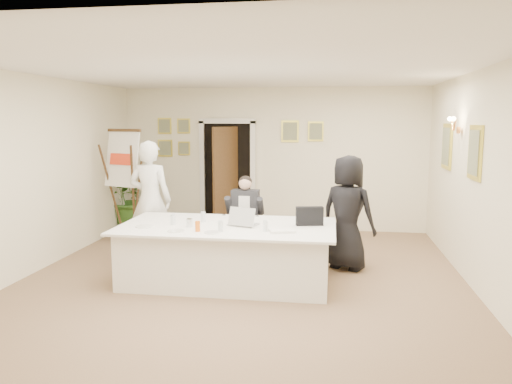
{
  "coord_description": "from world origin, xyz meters",
  "views": [
    {
      "loc": [
        1.18,
        -6.32,
        2.15
      ],
      "look_at": [
        0.12,
        0.6,
        1.15
      ],
      "focal_mm": 35.0,
      "sensor_mm": 36.0,
      "label": 1
    }
  ],
  "objects_px": {
    "standing_man": "(150,200)",
    "laptop": "(243,215)",
    "steel_jug": "(190,223)",
    "laptop_bag": "(310,216)",
    "seated_man": "(245,218)",
    "oj_glass": "(198,226)",
    "standing_woman": "(348,213)",
    "flip_chart": "(128,191)",
    "potted_palm": "(133,197)",
    "conference_table": "(227,253)",
    "paper_stack": "(282,231)"
  },
  "relations": [
    {
      "from": "oj_glass",
      "to": "standing_woman",
      "type": "bearing_deg",
      "value": 33.98
    },
    {
      "from": "seated_man",
      "to": "standing_woman",
      "type": "bearing_deg",
      "value": -20.52
    },
    {
      "from": "standing_man",
      "to": "standing_woman",
      "type": "height_order",
      "value": "standing_man"
    },
    {
      "from": "standing_man",
      "to": "steel_jug",
      "type": "relative_size",
      "value": 16.85
    },
    {
      "from": "laptop",
      "to": "oj_glass",
      "type": "height_order",
      "value": "laptop"
    },
    {
      "from": "flip_chart",
      "to": "seated_man",
      "type": "bearing_deg",
      "value": -21.06
    },
    {
      "from": "laptop",
      "to": "paper_stack",
      "type": "height_order",
      "value": "laptop"
    },
    {
      "from": "steel_jug",
      "to": "laptop",
      "type": "bearing_deg",
      "value": 19.04
    },
    {
      "from": "standing_woman",
      "to": "oj_glass",
      "type": "relative_size",
      "value": 12.83
    },
    {
      "from": "seated_man",
      "to": "potted_palm",
      "type": "distance_m",
      "value": 3.26
    },
    {
      "from": "laptop",
      "to": "steel_jug",
      "type": "xyz_separation_m",
      "value": [
        -0.67,
        -0.23,
        -0.08
      ]
    },
    {
      "from": "flip_chart",
      "to": "oj_glass",
      "type": "height_order",
      "value": "flip_chart"
    },
    {
      "from": "laptop",
      "to": "seated_man",
      "type": "bearing_deg",
      "value": 116.98
    },
    {
      "from": "conference_table",
      "to": "flip_chart",
      "type": "distance_m",
      "value": 3.0
    },
    {
      "from": "potted_palm",
      "to": "laptop",
      "type": "height_order",
      "value": "potted_palm"
    },
    {
      "from": "seated_man",
      "to": "steel_jug",
      "type": "height_order",
      "value": "seated_man"
    },
    {
      "from": "potted_palm",
      "to": "steel_jug",
      "type": "height_order",
      "value": "potted_palm"
    },
    {
      "from": "potted_palm",
      "to": "steel_jug",
      "type": "relative_size",
      "value": 11.51
    },
    {
      "from": "seated_man",
      "to": "steel_jug",
      "type": "bearing_deg",
      "value": -124.27
    },
    {
      "from": "laptop_bag",
      "to": "standing_woman",
      "type": "bearing_deg",
      "value": 40.68
    },
    {
      "from": "laptop",
      "to": "standing_man",
      "type": "bearing_deg",
      "value": 168.63
    },
    {
      "from": "standing_woman",
      "to": "oj_glass",
      "type": "distance_m",
      "value": 2.28
    },
    {
      "from": "flip_chart",
      "to": "standing_woman",
      "type": "distance_m",
      "value": 3.98
    },
    {
      "from": "flip_chart",
      "to": "potted_palm",
      "type": "bearing_deg",
      "value": 108.01
    },
    {
      "from": "standing_man",
      "to": "paper_stack",
      "type": "height_order",
      "value": "standing_man"
    },
    {
      "from": "steel_jug",
      "to": "standing_woman",
      "type": "bearing_deg",
      "value": 26.6
    },
    {
      "from": "conference_table",
      "to": "oj_glass",
      "type": "xyz_separation_m",
      "value": [
        -0.29,
        -0.43,
        0.45
      ]
    },
    {
      "from": "flip_chart",
      "to": "standing_man",
      "type": "xyz_separation_m",
      "value": [
        0.79,
        -0.98,
        0.02
      ]
    },
    {
      "from": "flip_chart",
      "to": "laptop_bag",
      "type": "relative_size",
      "value": 5.5
    },
    {
      "from": "standing_man",
      "to": "steel_jug",
      "type": "distance_m",
      "value": 1.52
    },
    {
      "from": "potted_palm",
      "to": "laptop_bag",
      "type": "height_order",
      "value": "potted_palm"
    },
    {
      "from": "standing_man",
      "to": "laptop",
      "type": "bearing_deg",
      "value": 152.6
    },
    {
      "from": "paper_stack",
      "to": "steel_jug",
      "type": "bearing_deg",
      "value": 174.69
    },
    {
      "from": "conference_table",
      "to": "potted_palm",
      "type": "relative_size",
      "value": 2.26
    },
    {
      "from": "standing_man",
      "to": "potted_palm",
      "type": "bearing_deg",
      "value": -58.87
    },
    {
      "from": "oj_glass",
      "to": "laptop_bag",
      "type": "bearing_deg",
      "value": 22.85
    },
    {
      "from": "flip_chart",
      "to": "steel_jug",
      "type": "bearing_deg",
      "value": -50.54
    },
    {
      "from": "standing_woman",
      "to": "seated_man",
      "type": "bearing_deg",
      "value": 18.83
    },
    {
      "from": "standing_man",
      "to": "oj_glass",
      "type": "distance_m",
      "value": 1.81
    },
    {
      "from": "conference_table",
      "to": "potted_palm",
      "type": "bearing_deg",
      "value": 130.46
    },
    {
      "from": "potted_palm",
      "to": "laptop",
      "type": "relative_size",
      "value": 3.32
    },
    {
      "from": "seated_man",
      "to": "standing_woman",
      "type": "xyz_separation_m",
      "value": [
        1.55,
        -0.23,
        0.17
      ]
    },
    {
      "from": "flip_chart",
      "to": "potted_palm",
      "type": "xyz_separation_m",
      "value": [
        -0.35,
        1.06,
        -0.28
      ]
    },
    {
      "from": "potted_palm",
      "to": "standing_woman",
      "type": "bearing_deg",
      "value": -27.45
    },
    {
      "from": "laptop_bag",
      "to": "steel_jug",
      "type": "bearing_deg",
      "value": 179.69
    },
    {
      "from": "seated_man",
      "to": "oj_glass",
      "type": "xyz_separation_m",
      "value": [
        -0.34,
        -1.5,
        0.17
      ]
    },
    {
      "from": "flip_chart",
      "to": "laptop_bag",
      "type": "xyz_separation_m",
      "value": [
        3.31,
        -1.8,
        -0.01
      ]
    },
    {
      "from": "seated_man",
      "to": "oj_glass",
      "type": "relative_size",
      "value": 10.26
    },
    {
      "from": "conference_table",
      "to": "steel_jug",
      "type": "xyz_separation_m",
      "value": [
        -0.46,
        -0.19,
        0.44
      ]
    },
    {
      "from": "conference_table",
      "to": "seated_man",
      "type": "distance_m",
      "value": 1.11
    }
  ]
}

